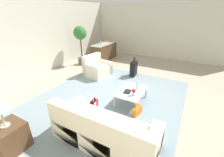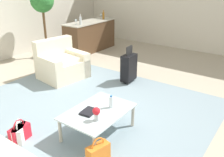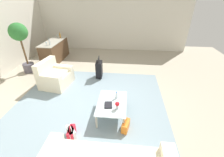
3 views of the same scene
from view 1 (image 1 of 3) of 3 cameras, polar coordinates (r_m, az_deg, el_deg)
name	(u,v)px [view 1 (image 1 of 3)]	position (r m, az deg, el deg)	size (l,w,h in m)	color
ground_plane	(122,93)	(5.30, 3.75, -5.45)	(12.00, 12.00, 0.00)	#A89E89
wall_back	(37,39)	(7.37, -26.64, 13.46)	(10.24, 0.12, 3.10)	beige
wall_right	(160,31)	(9.50, 17.80, 16.73)	(0.12, 8.00, 3.10)	beige
area_rug	(108,99)	(4.92, -1.40, -7.91)	(5.20, 4.40, 0.01)	gray
couch	(103,133)	(3.32, -3.46, -19.95)	(0.93, 2.25, 0.93)	beige
armchair	(97,69)	(6.65, -5.90, 3.75)	(1.11, 1.01, 0.90)	beige
coffee_table	(131,92)	(4.63, 7.36, -5.18)	(1.08, 0.75, 0.41)	silver
water_bottle	(137,86)	(4.70, 9.49, -2.91)	(0.06, 0.06, 0.20)	silver
coffee_table_book	(127,91)	(4.53, 5.89, -4.94)	(0.25, 0.19, 0.03)	black
flower_vase	(134,92)	(4.32, 8.23, -4.96)	(0.11, 0.11, 0.21)	#B2B7BC
side_table	(10,137)	(3.85, -34.43, -17.99)	(0.57, 0.57, 0.59)	#513823
bar_console	(104,51)	(8.83, -2.90, 10.26)	(1.87, 0.66, 0.94)	#513823
wine_glass_leftmost	(98,44)	(8.17, -5.28, 13.09)	(0.08, 0.08, 0.15)	silver
wine_glass_left_of_centre	(109,40)	(9.28, -1.10, 14.53)	(0.08, 0.08, 0.15)	silver
wine_bottle_clear	(101,43)	(8.18, -4.33, 13.20)	(0.07, 0.07, 0.30)	silver
wine_bottle_amber	(111,40)	(9.11, -0.43, 14.41)	(0.07, 0.07, 0.30)	brown
suitcase_black	(134,68)	(6.56, 8.26, 3.85)	(0.41, 0.24, 0.85)	black
handbag_white	(94,104)	(4.49, -7.05, -9.64)	(0.34, 0.31, 0.36)	white
handbag_orange	(137,110)	(4.27, 9.49, -11.85)	(0.34, 0.21, 0.36)	orange
handbag_red	(94,104)	(4.48, -6.98, -9.72)	(0.34, 0.18, 0.36)	red
potted_ficus	(81,39)	(7.97, -11.91, 14.56)	(0.65, 0.65, 1.96)	#514C56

